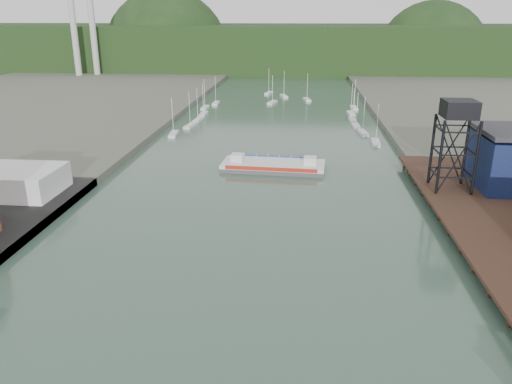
# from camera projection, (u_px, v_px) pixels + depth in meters

# --- Properties ---
(east_pier) EXTENTS (14.00, 70.00, 2.45)m
(east_pier) POSITION_uv_depth(u_px,v_px,m) (484.00, 217.00, 78.31)
(east_pier) COLOR black
(east_pier) RESTS_ON ground
(white_shed) EXTENTS (18.00, 12.00, 4.50)m
(white_shed) POSITION_uv_depth(u_px,v_px,m) (9.00, 181.00, 89.22)
(white_shed) COLOR silver
(white_shed) RESTS_ON west_quay
(lift_tower) EXTENTS (6.50, 6.50, 16.00)m
(lift_tower) POSITION_uv_depth(u_px,v_px,m) (459.00, 115.00, 86.06)
(lift_tower) COLOR black
(lift_tower) RESTS_ON east_pier
(marina_sailboats) EXTENTS (57.71, 92.65, 0.90)m
(marina_sailboats) POSITION_uv_depth(u_px,v_px,m) (278.00, 113.00, 169.65)
(marina_sailboats) COLOR silver
(marina_sailboats) RESTS_ON ground
(smokestacks) EXTENTS (11.20, 8.20, 60.00)m
(smokestacks) POSITION_uv_depth(u_px,v_px,m) (82.00, 19.00, 256.94)
(smokestacks) COLOR #AFAFAA
(smokestacks) RESTS_ON ground
(distant_hills) EXTENTS (500.00, 120.00, 80.00)m
(distant_hills) POSITION_uv_depth(u_px,v_px,m) (284.00, 50.00, 319.46)
(distant_hills) COLOR black
(distant_hills) RESTS_ON ground
(chain_ferry) EXTENTS (22.67, 10.33, 3.19)m
(chain_ferry) POSITION_uv_depth(u_px,v_px,m) (273.00, 165.00, 108.67)
(chain_ferry) COLOR #4A4A4C
(chain_ferry) RESTS_ON ground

